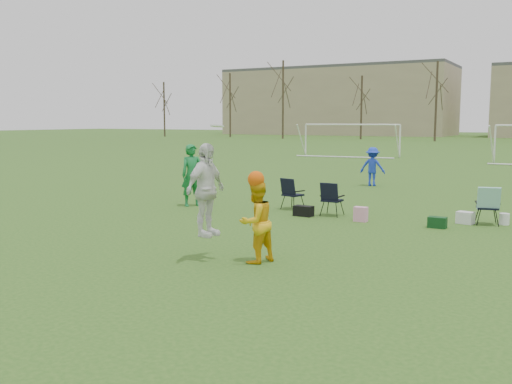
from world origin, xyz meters
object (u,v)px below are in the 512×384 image
Objects in this scene: center_contest at (229,204)px; goal_left at (351,131)px; fielder_green_near at (192,175)px; fielder_blue at (373,167)px.

goal_left is (-9.11, 32.24, 0.80)m from center_contest.
fielder_blue is at bearing 14.70° from fielder_green_near.
goal_left reaches higher than fielder_green_near.
goal_left is (-7.55, 18.40, 1.12)m from fielder_blue.
goal_left is at bearing 45.42° from fielder_green_near.
center_contest reaches higher than fielder_green_near.
fielder_blue is at bearing 96.43° from center_contest.
fielder_blue is 19.92m from goal_left.
fielder_green_near is 27.04m from goal_left.
fielder_green_near is 1.23× the size of fielder_blue.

